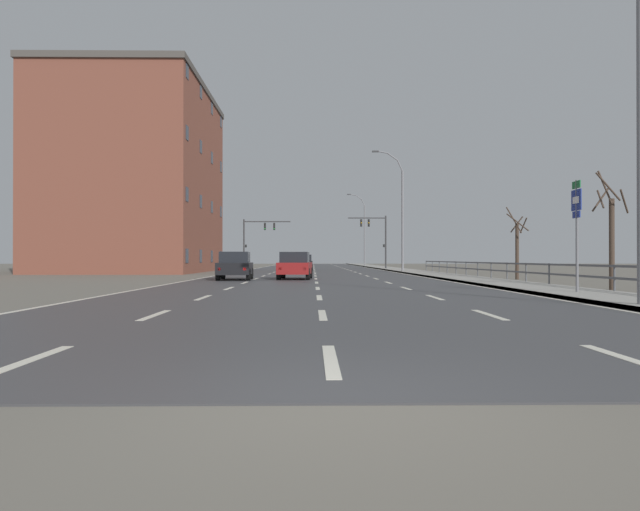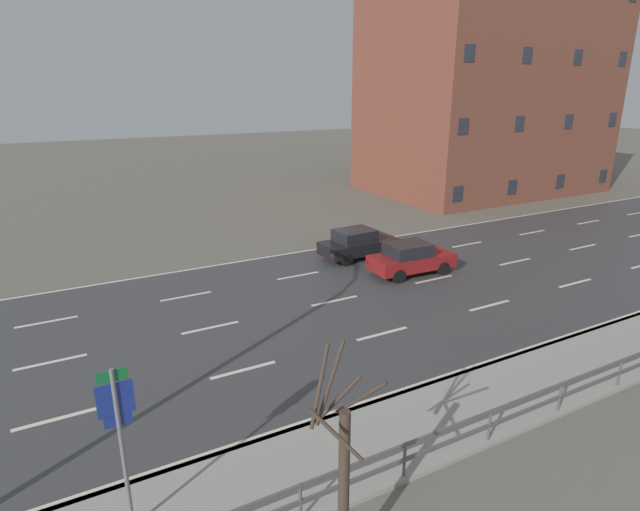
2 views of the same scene
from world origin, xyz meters
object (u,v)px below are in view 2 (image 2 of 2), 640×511
at_px(car_far_left, 411,258).
at_px(brick_building, 486,91).
at_px(car_mid_centre, 357,243).
at_px(highway_sign, 120,431).

xyz_separation_m(car_far_left, brick_building, (-14.75, 18.90, 7.44)).
bearing_deg(brick_building, car_mid_centre, -60.00).
relative_size(car_far_left, brick_building, 0.22).
xyz_separation_m(car_mid_centre, brick_building, (-11.45, 19.83, 7.44)).
xyz_separation_m(highway_sign, car_mid_centre, (-12.89, 13.60, -1.60)).
bearing_deg(brick_building, car_far_left, -52.03).
bearing_deg(car_mid_centre, brick_building, 117.40).
height_order(car_far_left, brick_building, brick_building).
bearing_deg(highway_sign, car_mid_centre, 133.47).
bearing_deg(brick_building, highway_sign, -53.94).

